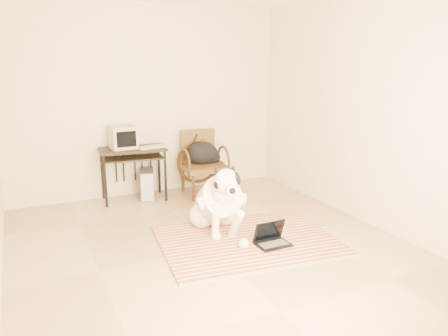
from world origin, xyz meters
TOP-DOWN VIEW (x-y plane):
  - floor at (0.00, 0.00)m, footprint 4.50×4.50m
  - wall_back at (0.00, 2.25)m, footprint 4.50×0.00m
  - wall_front at (0.00, -2.25)m, footprint 4.50×0.00m
  - wall_right at (2.00, 0.00)m, footprint 0.00×4.50m
  - rug at (0.43, -0.01)m, footprint 2.04×1.64m
  - dog at (0.24, 0.37)m, footprint 0.59×1.24m
  - laptop at (0.59, -0.22)m, footprint 0.36×0.26m
  - computer_desk at (-0.33, 1.96)m, footprint 0.93×0.57m
  - crt_monitor at (-0.44, 2.02)m, footprint 0.36×0.35m
  - desk_keyboard at (-0.06, 1.87)m, footprint 0.44×0.21m
  - pc_tower at (-0.13, 1.99)m, footprint 0.30×0.47m
  - rattan_chair at (0.67, 1.83)m, footprint 0.64×0.62m
  - backpack at (0.68, 1.83)m, footprint 0.51×0.39m
  - sneaker_left at (0.52, 1.08)m, footprint 0.15×0.31m
  - sneaker_right at (0.64, 1.18)m, footprint 0.30×0.32m

SIDE VIEW (x-z plane):
  - floor at x=0.00m, z-range 0.00..0.00m
  - rug at x=0.43m, z-range 0.00..0.02m
  - sneaker_left at x=0.52m, z-range -0.01..0.10m
  - sneaker_right at x=0.64m, z-range -0.01..0.10m
  - laptop at x=0.59m, z-range -0.04..0.21m
  - pc_tower at x=-0.13m, z-range 0.00..0.41m
  - dog at x=0.24m, z-range -0.09..0.80m
  - rattan_chair at x=0.67m, z-range 0.00..0.93m
  - backpack at x=0.68m, z-range 0.41..0.76m
  - computer_desk at x=-0.33m, z-range 0.27..1.01m
  - desk_keyboard at x=-0.06m, z-range 0.74..0.77m
  - crt_monitor at x=-0.44m, z-range 0.74..1.05m
  - wall_back at x=0.00m, z-range -0.90..3.60m
  - wall_front at x=0.00m, z-range -0.90..3.60m
  - wall_right at x=2.00m, z-range -0.90..3.60m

